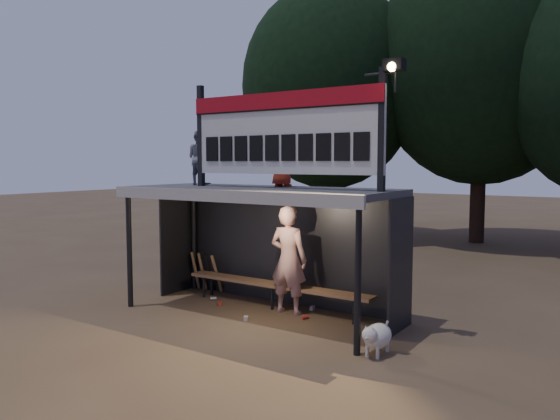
# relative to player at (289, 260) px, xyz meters

# --- Properties ---
(ground) EXTENTS (80.00, 80.00, 0.00)m
(ground) POSITION_rel_player_xyz_m (-0.39, -0.39, -1.00)
(ground) COLOR #4E3A27
(ground) RESTS_ON ground
(player) EXTENTS (0.76, 0.52, 2.00)m
(player) POSITION_rel_player_xyz_m (0.00, 0.00, 0.00)
(player) COLOR silver
(player) RESTS_ON ground
(child_a) EXTENTS (0.53, 0.41, 1.08)m
(child_a) POSITION_rel_player_xyz_m (-2.04, -0.12, 1.86)
(child_a) COLOR slate
(child_a) RESTS_ON dugout_shelter
(child_b) EXTENTS (0.50, 0.33, 1.02)m
(child_b) POSITION_rel_player_xyz_m (-0.25, 0.18, 1.83)
(child_b) COLOR #AA2B1A
(child_b) RESTS_ON dugout_shelter
(dugout_shelter) EXTENTS (5.10, 2.08, 2.32)m
(dugout_shelter) POSITION_rel_player_xyz_m (-0.39, -0.15, 0.85)
(dugout_shelter) COLOR #404143
(dugout_shelter) RESTS_ON ground
(scoreboard_assembly) EXTENTS (4.10, 0.27, 1.99)m
(scoreboard_assembly) POSITION_rel_player_xyz_m (0.17, -0.40, 2.33)
(scoreboard_assembly) COLOR black
(scoreboard_assembly) RESTS_ON dugout_shelter
(bench) EXTENTS (4.00, 0.35, 0.48)m
(bench) POSITION_rel_player_xyz_m (-0.39, 0.16, -0.56)
(bench) COLOR #906844
(bench) RESTS_ON ground
(tree_left) EXTENTS (6.46, 6.46, 9.27)m
(tree_left) POSITION_rel_player_xyz_m (-4.39, 9.61, 4.52)
(tree_left) COLOR #321F16
(tree_left) RESTS_ON ground
(tree_mid) EXTENTS (7.22, 7.22, 10.36)m
(tree_mid) POSITION_rel_player_xyz_m (0.61, 11.11, 5.17)
(tree_mid) COLOR black
(tree_mid) RESTS_ON ground
(dog) EXTENTS (0.36, 0.81, 0.49)m
(dog) POSITION_rel_player_xyz_m (2.24, -1.14, -0.72)
(dog) COLOR white
(dog) RESTS_ON ground
(bats) EXTENTS (0.68, 0.35, 0.84)m
(bats) POSITION_rel_player_xyz_m (-2.38, 0.43, -0.57)
(bats) COLOR olive
(bats) RESTS_ON ground
(litter) EXTENTS (2.35, 1.35, 0.08)m
(litter) POSITION_rel_player_xyz_m (-0.56, -0.18, -0.96)
(litter) COLOR #B02C1E
(litter) RESTS_ON ground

